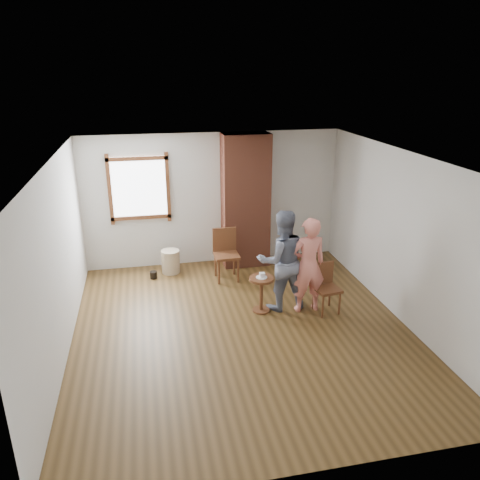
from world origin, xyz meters
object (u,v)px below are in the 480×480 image
object	(u,v)px
side_table	(261,289)
man	(282,260)
dining_chair_right	(325,285)
person_pink	(308,265)
dining_chair_left	(226,251)
stoneware_crock	(171,261)

from	to	relation	value
side_table	man	distance (m)	0.56
dining_chair_right	man	bearing A→B (deg)	151.46
man	person_pink	world-z (taller)	man
dining_chair_left	dining_chair_right	size ratio (longest dim) A/B	1.17
stoneware_crock	dining_chair_right	distance (m)	3.10
stoneware_crock	person_pink	bearing A→B (deg)	-43.38
dining_chair_left	stoneware_crock	bearing A→B (deg)	155.08
side_table	man	bearing A→B (deg)	11.86
dining_chair_right	person_pink	distance (m)	0.45
stoneware_crock	man	world-z (taller)	man
side_table	dining_chair_left	bearing A→B (deg)	103.32
person_pink	man	bearing A→B (deg)	-26.41
man	stoneware_crock	bearing A→B (deg)	-48.61
dining_chair_right	person_pink	size ratio (longest dim) A/B	0.51
stoneware_crock	dining_chair_right	size ratio (longest dim) A/B	0.56
dining_chair_right	man	xyz separation A→B (m)	(-0.67, 0.24, 0.38)
dining_chair_left	side_table	world-z (taller)	dining_chair_left
stoneware_crock	side_table	size ratio (longest dim) A/B	0.75
stoneware_crock	dining_chair_right	xyz separation A→B (m)	(2.35, -2.01, 0.23)
stoneware_crock	side_table	xyz separation A→B (m)	(1.33, -1.84, 0.18)
dining_chair_right	side_table	bearing A→B (deg)	161.85
stoneware_crock	dining_chair_right	world-z (taller)	dining_chair_right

